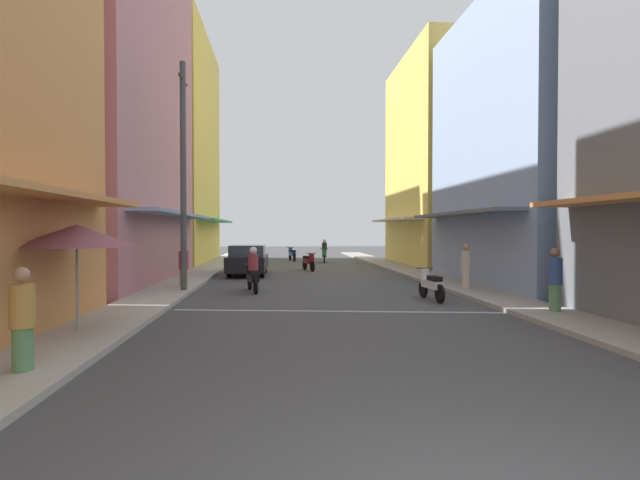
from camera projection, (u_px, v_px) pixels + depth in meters
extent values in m
plane|color=#424244|center=(314.00, 282.00, 19.60)|extent=(90.10, 90.10, 0.00)
cube|color=#ADA89E|center=(184.00, 282.00, 19.14)|extent=(1.69, 48.95, 0.12)
cube|color=#9E9991|center=(438.00, 280.00, 20.05)|extent=(1.69, 48.95, 0.12)
cube|color=#D88C4C|center=(6.00, 187.00, 7.24)|extent=(1.10, 10.11, 0.12)
cube|color=#B7727F|center=(90.00, 105.00, 19.38)|extent=(6.00, 11.96, 14.50)
cube|color=#8CA5CC|center=(179.00, 215.00, 19.77)|extent=(1.10, 10.76, 0.12)
cube|color=#EFD159|center=(163.00, 150.00, 31.54)|extent=(6.00, 11.38, 14.99)
cube|color=#4CB28C|center=(217.00, 221.00, 31.94)|extent=(1.10, 10.24, 0.12)
cube|color=#8CA5CC|center=(545.00, 145.00, 18.86)|extent=(6.00, 9.56, 11.04)
cube|color=slate|center=(459.00, 214.00, 18.61)|extent=(1.10, 8.60, 0.12)
cube|color=#EFD159|center=(451.00, 162.00, 29.10)|extent=(6.00, 9.62, 12.67)
cube|color=silver|center=(395.00, 220.00, 28.86)|extent=(1.10, 8.66, 0.12)
cylinder|color=black|center=(312.00, 266.00, 24.76)|extent=(0.23, 0.56, 0.56)
cylinder|color=black|center=(305.00, 265.00, 25.93)|extent=(0.23, 0.56, 0.56)
cube|color=maroon|center=(308.00, 261.00, 25.38)|extent=(0.54, 1.04, 0.24)
cube|color=black|center=(307.00, 257.00, 25.57)|extent=(0.42, 0.61, 0.14)
cylinder|color=maroon|center=(312.00, 258.00, 24.86)|extent=(0.28, 0.28, 0.45)
cylinder|color=black|center=(312.00, 253.00, 24.86)|extent=(0.54, 0.18, 0.03)
cylinder|color=black|center=(423.00, 289.00, 15.15)|extent=(0.13, 0.56, 0.56)
cylinder|color=black|center=(440.00, 294.00, 13.92)|extent=(0.13, 0.56, 0.56)
cube|color=silver|center=(432.00, 284.00, 14.49)|extent=(0.37, 1.02, 0.24)
cube|color=black|center=(435.00, 278.00, 14.29)|extent=(0.33, 0.58, 0.14)
cylinder|color=silver|center=(425.00, 276.00, 15.02)|extent=(0.28, 0.28, 0.45)
cylinder|color=black|center=(425.00, 268.00, 15.02)|extent=(0.55, 0.08, 0.03)
cylinder|color=black|center=(324.00, 259.00, 31.15)|extent=(0.14, 0.57, 0.56)
cylinder|color=black|center=(325.00, 258.00, 32.40)|extent=(0.14, 0.57, 0.56)
cube|color=#197233|center=(324.00, 255.00, 31.83)|extent=(0.39, 1.02, 0.24)
cube|color=black|center=(324.00, 252.00, 32.02)|extent=(0.34, 0.59, 0.14)
cylinder|color=#197233|center=(324.00, 252.00, 31.27)|extent=(0.28, 0.28, 0.45)
cylinder|color=black|center=(324.00, 249.00, 31.27)|extent=(0.55, 0.09, 0.03)
cylinder|color=#262628|center=(324.00, 247.00, 31.96)|extent=(0.34, 0.34, 0.55)
sphere|color=silver|center=(324.00, 241.00, 31.96)|extent=(0.26, 0.26, 0.26)
cylinder|color=black|center=(250.00, 282.00, 17.15)|extent=(0.20, 0.56, 0.56)
cylinder|color=black|center=(255.00, 286.00, 15.96)|extent=(0.20, 0.56, 0.56)
cube|color=black|center=(253.00, 278.00, 16.51)|extent=(0.49, 1.04, 0.24)
cube|color=black|center=(254.00, 272.00, 16.31)|extent=(0.39, 0.61, 0.14)
cylinder|color=black|center=(250.00, 271.00, 17.03)|extent=(0.28, 0.28, 0.45)
cylinder|color=black|center=(250.00, 264.00, 17.02)|extent=(0.54, 0.15, 0.03)
cylinder|color=#99333F|center=(253.00, 262.00, 16.35)|extent=(0.34, 0.34, 0.55)
sphere|color=silver|center=(253.00, 251.00, 16.34)|extent=(0.26, 0.26, 0.26)
cylinder|color=black|center=(290.00, 257.00, 34.04)|extent=(0.20, 0.56, 0.56)
cylinder|color=black|center=(294.00, 257.00, 32.85)|extent=(0.20, 0.56, 0.56)
cube|color=#1E38B7|center=(292.00, 254.00, 33.39)|extent=(0.48, 1.04, 0.24)
cube|color=black|center=(293.00, 251.00, 33.20)|extent=(0.39, 0.61, 0.14)
cylinder|color=#1E38B7|center=(291.00, 251.00, 33.92)|extent=(0.28, 0.28, 0.45)
cylinder|color=black|center=(291.00, 247.00, 33.91)|extent=(0.54, 0.14, 0.03)
cube|color=black|center=(248.00, 263.00, 22.83)|extent=(1.84, 4.14, 0.70)
cube|color=#333D47|center=(248.00, 251.00, 22.67)|extent=(1.64, 2.13, 0.60)
cylinder|color=black|center=(235.00, 266.00, 24.03)|extent=(0.19, 0.64, 0.64)
cylinder|color=black|center=(265.00, 266.00, 24.13)|extent=(0.19, 0.64, 0.64)
cylinder|color=black|center=(229.00, 271.00, 21.54)|extent=(0.19, 0.64, 0.64)
cylinder|color=black|center=(262.00, 270.00, 21.64)|extent=(0.19, 0.64, 0.64)
cylinder|color=#BF8C3F|center=(184.00, 279.00, 17.24)|extent=(0.28, 0.28, 0.76)
cylinder|color=#99333F|center=(183.00, 260.00, 17.22)|extent=(0.34, 0.34, 0.64)
sphere|color=tan|center=(183.00, 247.00, 17.22)|extent=(0.22, 0.22, 0.22)
cylinder|color=beige|center=(466.00, 281.00, 16.64)|extent=(0.28, 0.28, 0.77)
cylinder|color=beige|center=(466.00, 260.00, 16.62)|extent=(0.34, 0.34, 0.65)
sphere|color=tan|center=(466.00, 247.00, 16.61)|extent=(0.22, 0.22, 0.22)
cylinder|color=#598C59|center=(555.00, 300.00, 11.95)|extent=(0.28, 0.28, 0.79)
cylinder|color=#334C8C|center=(555.00, 271.00, 11.93)|extent=(0.34, 0.34, 0.66)
sphere|color=#9E7256|center=(555.00, 252.00, 11.92)|extent=(0.22, 0.22, 0.22)
cylinder|color=#598C59|center=(23.00, 353.00, 6.84)|extent=(0.28, 0.28, 0.74)
cylinder|color=#BF8C3F|center=(22.00, 306.00, 6.83)|extent=(0.34, 0.34, 0.62)
sphere|color=tan|center=(22.00, 275.00, 6.82)|extent=(0.22, 0.22, 0.22)
cylinder|color=#99999E|center=(77.00, 285.00, 9.54)|extent=(0.05, 0.05, 2.09)
cone|color=#8C4C59|center=(77.00, 236.00, 9.52)|extent=(2.35, 2.35, 0.45)
cylinder|color=#4C4C4F|center=(183.00, 178.00, 16.02)|extent=(0.20, 0.20, 7.81)
cylinder|color=#3F382D|center=(183.00, 80.00, 15.95)|extent=(0.08, 1.20, 0.08)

